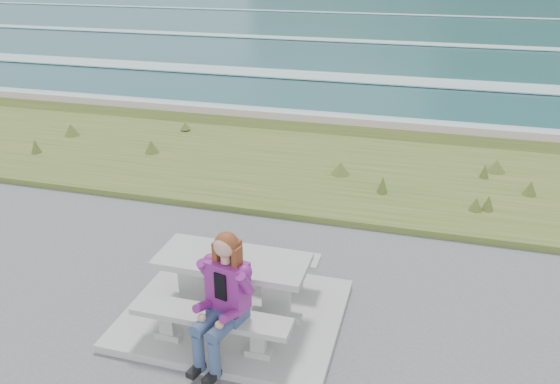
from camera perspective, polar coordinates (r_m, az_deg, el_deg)
The scene contains 8 objects.
concrete_slab at distance 6.92m, azimuth -4.78°, elevation -12.54°, with size 2.60×2.10×0.10m, color #9C9B97.
picnic_table at distance 6.57m, azimuth -4.97°, elevation -8.10°, with size 1.80×0.75×0.75m.
bench_landward at distance 6.17m, azimuth -7.21°, elevation -13.25°, with size 1.80×0.35×0.45m.
bench_seaward at distance 7.25m, azimuth -2.96°, elevation -6.85°, with size 1.80×0.35×0.45m.
grass_verge at distance 11.18m, azimuth 4.12°, elevation 2.12°, with size 160.00×4.50×0.22m, color #345620.
shore_drop at distance 13.87m, azimuth 6.64°, elevation 6.42°, with size 160.00×0.80×2.20m, color #6D6552.
ocean at distance 30.90m, azimuth 12.04°, elevation 12.54°, with size 1600.00×1600.00×0.09m.
seated_woman at distance 5.90m, azimuth -6.26°, elevation -12.86°, with size 0.58×0.81×1.46m.
Camera 1 is at (2.05, -5.17, 4.17)m, focal length 35.00 mm.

